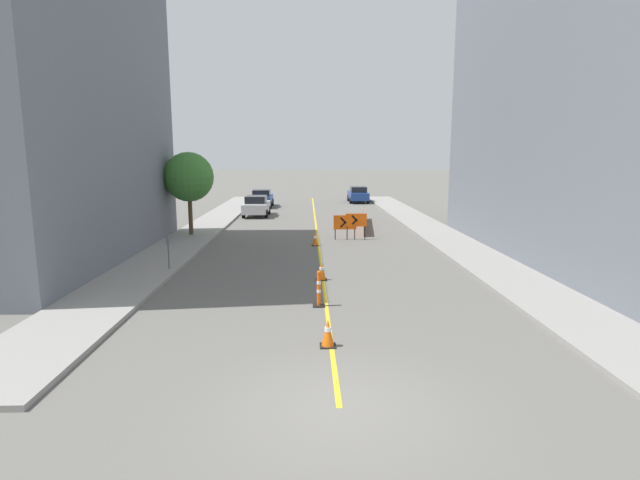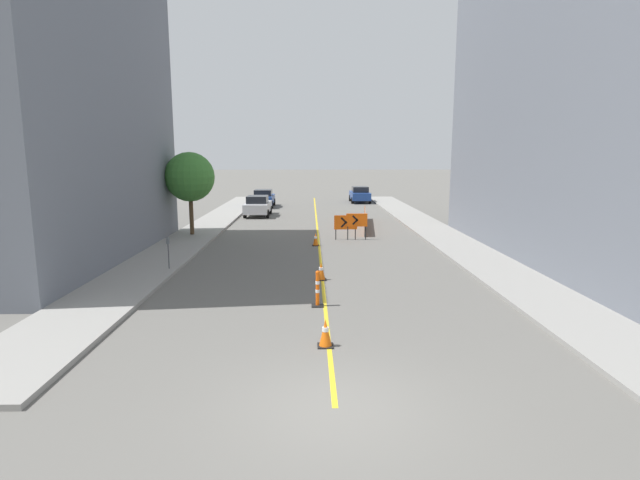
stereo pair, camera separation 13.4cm
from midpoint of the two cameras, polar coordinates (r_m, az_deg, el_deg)
The scene contains 18 objects.
ground_plane at distance 9.99m, azimuth 2.16°, elevation -18.67°, with size 300.00×300.00×0.00m, color #605E59.
lane_stripe at distance 32.30m, azimuth -0.19°, elevation 1.31°, with size 0.12×46.35×0.01m.
sidewalk_left at distance 32.98m, azimuth -12.89°, elevation 1.35°, with size 2.71×46.35×0.14m.
sidewalk_right at distance 33.21m, azimuth 12.42°, elevation 1.43°, with size 2.71×46.35×0.14m.
building_facade_left at distance 25.27m, azimuth -28.03°, elevation 14.11°, with size 6.00×15.96×14.31m.
building_facade_right at distance 24.55m, azimuth 29.98°, elevation 17.32°, with size 6.00×22.41×17.02m.
traffic_cone_nearest at distance 12.67m, azimuth 0.93°, elevation -10.58°, with size 0.40×0.40×0.71m.
traffic_cone_second at distance 19.11m, azimuth 0.33°, elevation -3.58°, with size 0.40×0.40×0.70m.
traffic_cone_third at distance 26.24m, azimuth -0.35°, elevation 0.08°, with size 0.36×0.36×0.69m.
delineator_post_front at distance 15.83m, azimuth -0.04°, elevation -5.84°, with size 0.38×0.38×1.16m.
arrow_barricade_primary at distance 28.05m, azimuth 3.09°, elevation 1.95°, with size 1.30×0.14×1.38m.
arrow_barricade_secondary at distance 28.07m, azimuth 4.36°, elevation 2.17°, with size 1.19×0.10×1.48m.
safety_mesh_fence at distance 33.19m, azimuth 5.26°, elevation 2.37°, with size 0.95×8.40×1.01m.
parked_car_curb_near at distance 39.23m, azimuth -7.02°, elevation 3.91°, with size 1.94×4.33×1.59m.
parked_car_curb_mid at distance 46.02m, azimuth -6.39°, elevation 4.77°, with size 1.93×4.31×1.59m.
parked_car_curb_far at distance 50.25m, azimuth 4.66°, elevation 5.22°, with size 1.93×4.31×1.59m.
parking_meter_near_curb at distance 21.16m, azimuth -16.80°, elevation -0.68°, with size 0.12×0.11×1.32m.
street_tree_left_near at distance 29.83m, azimuth -14.54°, elevation 6.97°, with size 2.84×2.84×4.75m.
Camera 2 is at (-0.46, -8.77, 4.75)m, focal length 28.00 mm.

